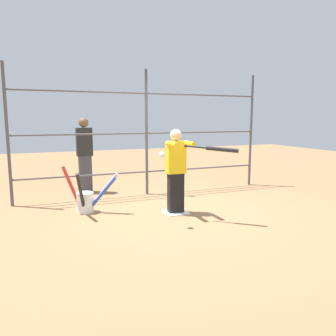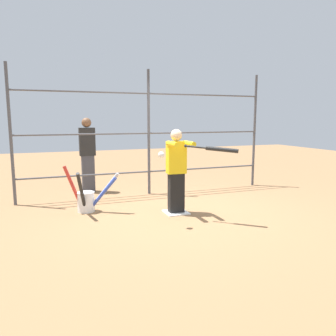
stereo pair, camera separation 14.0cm
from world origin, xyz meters
TOP-DOWN VIEW (x-y plane):
  - ground_plane at (0.00, 0.00)m, footprint 24.00×24.00m
  - home_plate at (0.00, 0.00)m, footprint 0.40×0.40m
  - fence_backstop at (0.00, -1.60)m, footprint 5.52×0.06m
  - batter at (0.00, 0.01)m, footprint 0.38×0.51m
  - baseball_bat_swinging at (-0.39, 0.74)m, footprint 0.69×0.61m
  - softball_in_flight at (0.49, 0.59)m, footprint 0.10×0.10m
  - bat_bucket at (1.47, -0.62)m, footprint 0.95×0.65m
  - bystander_behind_fence at (1.24, -2.30)m, footprint 0.35×0.22m

SIDE VIEW (x-z plane):
  - ground_plane at x=0.00m, z-range 0.00..0.00m
  - home_plate at x=0.00m, z-range 0.00..0.02m
  - bat_bucket at x=1.47m, z-range -0.19..0.66m
  - batter at x=0.00m, z-range 0.06..1.54m
  - bystander_behind_fence at x=1.24m, z-range 0.03..1.72m
  - softball_in_flight at x=0.49m, z-range 1.08..1.17m
  - baseball_bat_swinging at x=-0.39m, z-range 1.14..1.25m
  - fence_backstop at x=0.00m, z-range 0.00..2.70m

